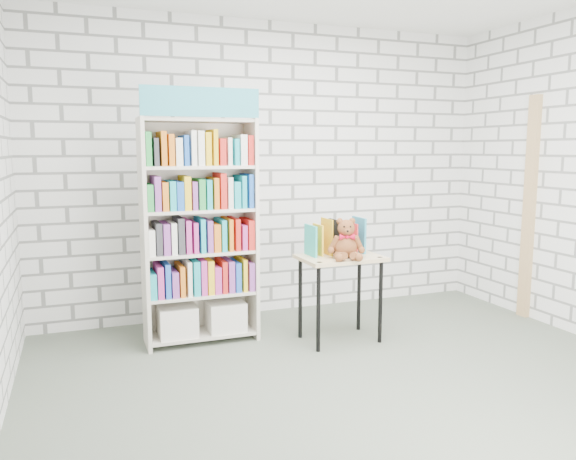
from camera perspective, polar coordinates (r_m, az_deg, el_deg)
name	(u,v)px	position (r m, az deg, el deg)	size (l,w,h in m)	color
ground	(367,388)	(3.98, 8.03, -15.66)	(4.50, 4.50, 0.00)	#525B4D
room_shell	(373,120)	(3.64, 8.60, 10.95)	(4.52, 4.02, 2.81)	silver
bookshelf	(199,230)	(4.68, -9.00, 0.04)	(0.93, 0.36, 2.08)	beige
display_table	(340,268)	(4.70, 5.33, -3.86)	(0.68, 0.48, 0.72)	tan
table_books	(335,237)	(4.76, 4.77, -0.76)	(0.48, 0.22, 0.28)	#28AFA4
teddy_bear	(346,242)	(4.57, 5.94, -1.25)	(0.30, 0.29, 0.33)	brown
door_trim	(529,208)	(5.77, 23.30, 2.04)	(0.05, 0.12, 2.10)	tan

